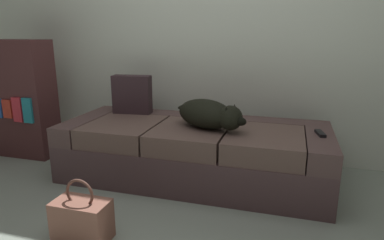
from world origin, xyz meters
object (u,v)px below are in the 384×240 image
(dog_dark, at_px, (210,114))
(throw_pillow, at_px, (132,94))
(tv_remote, at_px, (320,133))
(bookshelf, at_px, (24,99))
(handbag, at_px, (82,220))
(couch, at_px, (194,152))

(dog_dark, bearing_deg, throw_pillow, 159.23)
(tv_remote, height_order, bookshelf, bookshelf)
(handbag, xyz_separation_m, bookshelf, (-1.32, 1.08, 0.42))
(couch, height_order, throw_pillow, throw_pillow)
(dog_dark, relative_size, bookshelf, 0.56)
(throw_pillow, bearing_deg, tv_remote, -8.36)
(dog_dark, xyz_separation_m, tv_remote, (0.80, 0.06, -0.10))
(couch, bearing_deg, dog_dark, -27.14)
(couch, xyz_separation_m, tv_remote, (0.95, -0.01, 0.24))
(handbag, bearing_deg, throw_pillow, 102.05)
(dog_dark, distance_m, bookshelf, 1.85)
(dog_dark, bearing_deg, bookshelf, 175.30)
(handbag, bearing_deg, bookshelf, 140.64)
(tv_remote, bearing_deg, couch, 167.57)
(tv_remote, bearing_deg, handbag, -154.84)
(throw_pillow, xyz_separation_m, handbag, (0.26, -1.23, -0.50))
(couch, distance_m, tv_remote, 0.98)
(bookshelf, bearing_deg, tv_remote, -1.88)
(tv_remote, height_order, handbag, tv_remote)
(dog_dark, distance_m, tv_remote, 0.81)
(dog_dark, relative_size, tv_remote, 4.13)
(bookshelf, bearing_deg, handbag, -39.36)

